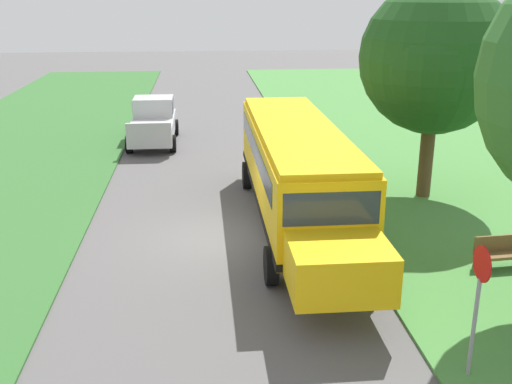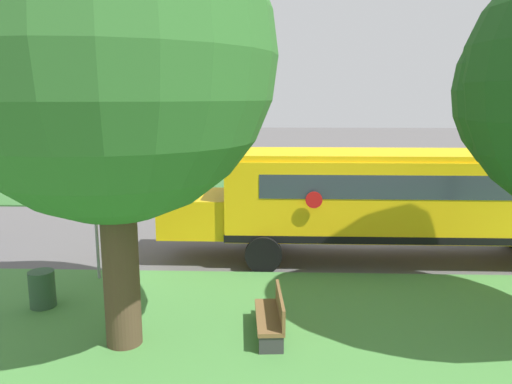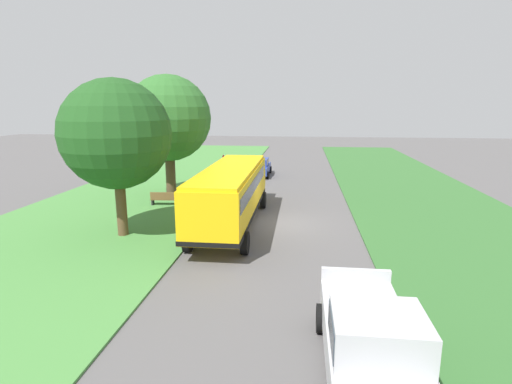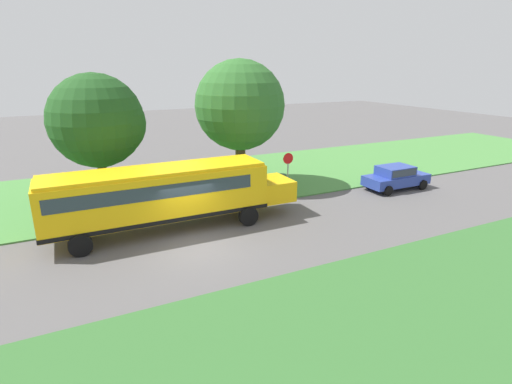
% 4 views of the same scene
% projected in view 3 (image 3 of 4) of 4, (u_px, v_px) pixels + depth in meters
% --- Properties ---
extents(ground_plane, '(120.00, 120.00, 0.00)m').
position_uv_depth(ground_plane, '(281.00, 223.00, 21.56)').
color(ground_plane, '#565454').
extents(grass_verge, '(12.00, 80.00, 0.08)m').
position_uv_depth(grass_verge, '(106.00, 217.00, 22.69)').
color(grass_verge, '#47843D').
rests_on(grass_verge, ground).
extents(grass_far_side, '(10.00, 80.00, 0.07)m').
position_uv_depth(grass_far_side, '(456.00, 228.00, 20.53)').
color(grass_far_side, '#33662D').
rests_on(grass_far_side, ground).
extents(school_bus, '(2.85, 12.42, 3.16)m').
position_uv_depth(school_bus, '(232.00, 190.00, 20.67)').
color(school_bus, yellow).
rests_on(school_bus, ground).
extents(car_blue_nearest, '(2.02, 4.40, 1.56)m').
position_uv_depth(car_blue_nearest, '(259.00, 166.00, 35.76)').
color(car_blue_nearest, '#283D93').
rests_on(car_blue_nearest, ground).
extents(pickup_truck, '(2.28, 5.40, 2.10)m').
position_uv_depth(pickup_truck, '(371.00, 341.00, 8.95)').
color(pickup_truck, '#B7B7BC').
rests_on(pickup_truck, ground).
extents(oak_tree_beside_bus, '(5.10, 5.11, 7.48)m').
position_uv_depth(oak_tree_beside_bus, '(120.00, 135.00, 18.57)').
color(oak_tree_beside_bus, brown).
rests_on(oak_tree_beside_bus, ground).
extents(oak_tree_roadside_mid, '(5.77, 5.77, 8.26)m').
position_uv_depth(oak_tree_roadside_mid, '(169.00, 119.00, 26.91)').
color(oak_tree_roadside_mid, '#4C3826').
rests_on(oak_tree_roadside_mid, ground).
extents(stop_sign, '(0.08, 0.68, 2.74)m').
position_uv_depth(stop_sign, '(223.00, 169.00, 28.84)').
color(stop_sign, gray).
rests_on(stop_sign, ground).
extents(park_bench, '(1.63, 0.62, 0.92)m').
position_uv_depth(park_bench, '(164.00, 199.00, 25.09)').
color(park_bench, brown).
rests_on(park_bench, ground).
extents(trash_bin, '(0.56, 0.56, 0.90)m').
position_uv_depth(trash_bin, '(202.00, 184.00, 29.93)').
color(trash_bin, '#2D4C33').
rests_on(trash_bin, ground).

